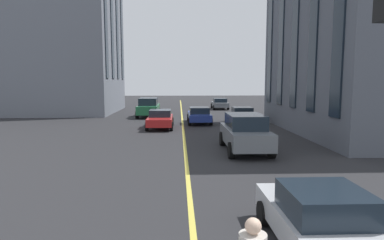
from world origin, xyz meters
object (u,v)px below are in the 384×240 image
at_px(car_black_far, 242,115).
at_px(car_grey_mid, 245,132).
at_px(car_red_parked_b, 160,119).
at_px(car_blue_trailing, 199,115).
at_px(car_green_parked_a, 149,107).
at_px(car_grey_oncoming, 220,103).
at_px(car_silver_near, 321,220).

relative_size(car_black_far, car_grey_mid, 0.83).
xyz_separation_m(car_red_parked_b, car_blue_trailing, (2.69, -3.11, 0.00)).
distance_m(car_green_parked_a, car_blue_trailing, 6.99).
bearing_deg(car_grey_oncoming, car_blue_trailing, 166.20).
relative_size(car_green_parked_a, car_blue_trailing, 1.07).
height_order(car_red_parked_b, car_grey_oncoming, same).
bearing_deg(car_green_parked_a, car_red_parked_b, -168.57).
bearing_deg(car_grey_mid, car_blue_trailing, 8.14).
bearing_deg(car_blue_trailing, car_silver_near, -176.81).
distance_m(car_black_far, car_red_parked_b, 6.97).
bearing_deg(car_blue_trailing, car_black_far, -98.29).
bearing_deg(car_black_far, car_grey_oncoming, 0.00).
bearing_deg(car_red_parked_b, car_grey_oncoming, -21.31).
bearing_deg(car_green_parked_a, car_grey_mid, -158.98).
distance_m(car_black_far, car_silver_near, 20.81).
height_order(car_green_parked_a, car_red_parked_b, car_green_parked_a).
xyz_separation_m(car_blue_trailing, car_silver_near, (-21.19, -1.18, -0.00)).
height_order(car_grey_oncoming, car_silver_near, car_silver_near).
xyz_separation_m(car_black_far, car_silver_near, (-20.68, 2.32, 0.00)).
bearing_deg(car_black_far, car_blue_trailing, 81.71).
relative_size(car_grey_mid, car_blue_trailing, 1.07).
height_order(car_blue_trailing, car_silver_near, car_silver_near).
bearing_deg(car_grey_mid, car_green_parked_a, 21.02).
distance_m(car_black_far, car_grey_mid, 10.92).
relative_size(car_red_parked_b, car_blue_trailing, 1.00).
relative_size(car_red_parked_b, car_grey_mid, 0.94).
height_order(car_grey_mid, car_blue_trailing, car_grey_mid).
xyz_separation_m(car_grey_mid, car_grey_oncoming, (25.53, -1.89, -0.27)).
bearing_deg(car_grey_oncoming, car_grey_mid, 175.76).
bearing_deg(car_black_far, car_red_parked_b, 108.23).
relative_size(car_black_far, car_blue_trailing, 0.89).
bearing_deg(car_grey_mid, car_grey_oncoming, -4.24).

